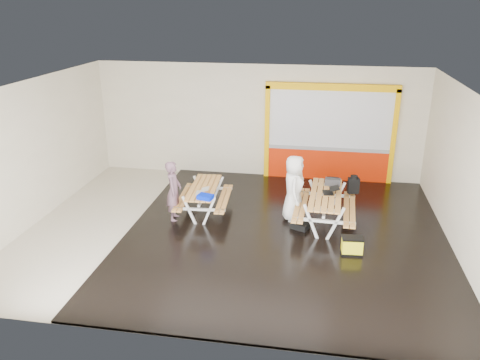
% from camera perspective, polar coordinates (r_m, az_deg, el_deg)
% --- Properties ---
extents(room, '(10.02, 8.02, 3.52)m').
position_cam_1_polar(room, '(10.97, -0.79, 2.02)').
color(room, beige).
rests_on(room, ground).
extents(deck, '(7.50, 7.98, 0.05)m').
position_cam_1_polar(deck, '(11.50, 5.43, -6.50)').
color(deck, black).
rests_on(deck, room).
extents(kiosk, '(3.88, 0.16, 3.00)m').
position_cam_1_polar(kiosk, '(14.65, 10.58, 5.25)').
color(kiosk, red).
rests_on(kiosk, room).
extents(picnic_table_left, '(1.41, 1.97, 0.76)m').
position_cam_1_polar(picnic_table_left, '(12.37, -4.32, -1.58)').
color(picnic_table_left, '#DA964A').
rests_on(picnic_table_left, deck).
extents(picnic_table_right, '(1.54, 2.20, 0.86)m').
position_cam_1_polar(picnic_table_right, '(11.86, 10.16, -2.52)').
color(picnic_table_right, '#DA964A').
rests_on(picnic_table_right, deck).
extents(person_left, '(0.44, 0.61, 1.56)m').
position_cam_1_polar(person_left, '(12.01, -7.92, -1.32)').
color(person_left, '#684958').
rests_on(person_left, deck).
extents(person_right, '(0.58, 0.85, 1.68)m').
position_cam_1_polar(person_right, '(11.91, 6.46, -0.96)').
color(person_right, white).
rests_on(person_right, deck).
extents(laptop_left, '(0.36, 0.33, 0.14)m').
position_cam_1_polar(laptop_left, '(11.89, -4.57, -1.37)').
color(laptop_left, silver).
rests_on(laptop_left, picnic_table_left).
extents(laptop_right, '(0.42, 0.38, 0.16)m').
position_cam_1_polar(laptop_right, '(11.83, 10.74, -1.30)').
color(laptop_right, black).
rests_on(laptop_right, picnic_table_right).
extents(blue_pouch, '(0.41, 0.33, 0.11)m').
position_cam_1_polar(blue_pouch, '(11.54, -4.16, -2.02)').
color(blue_pouch, '#001CDB').
rests_on(blue_pouch, picnic_table_left).
extents(toolbox, '(0.40, 0.22, 0.22)m').
position_cam_1_polar(toolbox, '(12.33, 11.02, -0.21)').
color(toolbox, black).
rests_on(toolbox, picnic_table_right).
extents(backpack, '(0.31, 0.22, 0.48)m').
position_cam_1_polar(backpack, '(12.71, 13.40, -0.52)').
color(backpack, black).
rests_on(backpack, picnic_table_right).
extents(dark_case, '(0.49, 0.44, 0.15)m').
position_cam_1_polar(dark_case, '(11.74, 7.19, -5.41)').
color(dark_case, black).
rests_on(dark_case, deck).
extents(fluke_bag, '(0.48, 0.34, 0.40)m').
position_cam_1_polar(fluke_bag, '(10.78, 13.24, -7.66)').
color(fluke_bag, black).
rests_on(fluke_bag, deck).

